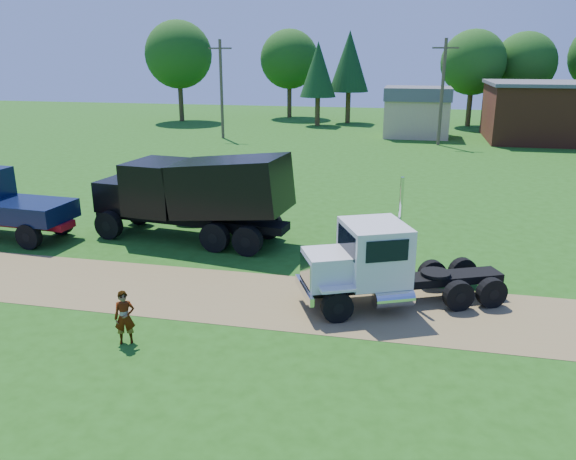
% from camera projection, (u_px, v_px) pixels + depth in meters
% --- Properties ---
extents(ground, '(140.00, 140.00, 0.00)m').
position_uv_depth(ground, '(287.00, 301.00, 18.33)').
color(ground, '#1E4C10').
rests_on(ground, ground).
extents(dirt_track, '(120.00, 4.20, 0.01)m').
position_uv_depth(dirt_track, '(287.00, 301.00, 18.33)').
color(dirt_track, olive).
rests_on(dirt_track, ground).
extents(white_semi_tractor, '(6.72, 4.54, 4.04)m').
position_uv_depth(white_semi_tractor, '(376.00, 264.00, 17.65)').
color(white_semi_tractor, black).
rests_on(white_semi_tractor, ground).
extents(black_dump_truck, '(9.02, 3.67, 3.84)m').
position_uv_depth(black_dump_truck, '(196.00, 192.00, 23.77)').
color(black_dump_truck, black).
rests_on(black_dump_truck, ground).
extents(orange_pickup, '(4.97, 2.69, 1.32)m').
position_uv_depth(orange_pickup, '(226.00, 207.00, 26.97)').
color(orange_pickup, '#D45909').
rests_on(orange_pickup, ground).
extents(spectator_a, '(0.66, 0.56, 1.54)m').
position_uv_depth(spectator_a, '(125.00, 317.00, 15.46)').
color(spectator_a, '#999999').
rests_on(spectator_a, ground).
extents(spectator_b, '(1.00, 0.98, 1.62)m').
position_uv_depth(spectator_b, '(388.00, 235.00, 22.42)').
color(spectator_b, '#999999').
rests_on(spectator_b, ground).
extents(brick_building, '(15.40, 10.40, 5.30)m').
position_uv_depth(brick_building, '(574.00, 112.00, 51.14)').
color(brick_building, brown).
rests_on(brick_building, ground).
extents(tan_shed, '(6.20, 5.40, 4.70)m').
position_uv_depth(tan_shed, '(417.00, 111.00, 54.06)').
color(tan_shed, tan).
rests_on(tan_shed, ground).
extents(utility_poles, '(42.20, 0.28, 9.00)m').
position_uv_depth(utility_poles, '(442.00, 90.00, 48.31)').
color(utility_poles, brown).
rests_on(utility_poles, ground).
extents(tree_row, '(60.03, 14.23, 11.51)m').
position_uv_depth(tree_row, '(431.00, 59.00, 62.69)').
color(tree_row, '#392B17').
rests_on(tree_row, ground).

